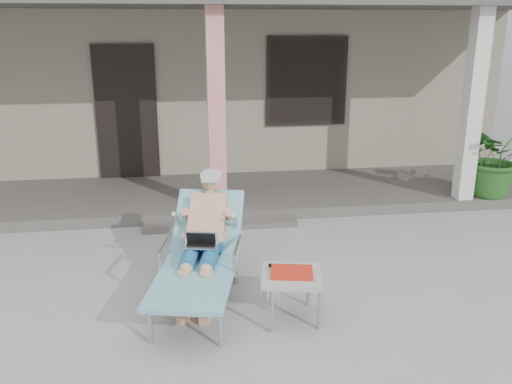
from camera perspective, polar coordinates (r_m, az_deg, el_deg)
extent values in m
plane|color=#9E9E99|center=(5.42, -2.28, -10.63)|extent=(60.00, 60.00, 0.00)
cube|color=gray|center=(11.33, -5.73, 11.89)|extent=(10.00, 5.00, 3.00)
cube|color=black|center=(8.88, -13.46, 8.12)|extent=(0.95, 0.06, 2.10)
cube|color=black|center=(9.02, 5.36, 11.52)|extent=(1.20, 0.06, 1.30)
cube|color=black|center=(9.02, 5.37, 11.52)|extent=(1.32, 0.05, 1.42)
cube|color=#605B56|center=(8.16, -4.39, -0.36)|extent=(10.00, 2.00, 0.15)
cube|color=red|center=(7.02, -4.19, 8.35)|extent=(0.22, 0.22, 2.61)
cube|color=silver|center=(8.04, 21.82, 8.30)|extent=(0.22, 0.22, 2.61)
cube|color=#605B56|center=(7.09, -3.78, -3.42)|extent=(2.00, 0.30, 0.07)
cylinder|color=#B7B7BC|center=(4.65, -11.08, -13.54)|extent=(0.04, 0.04, 0.35)
cylinder|color=#B7B7BC|center=(4.54, -3.77, -14.05)|extent=(0.04, 0.04, 0.35)
cylinder|color=#B7B7BC|center=(5.62, -8.07, -7.73)|extent=(0.04, 0.04, 0.35)
cylinder|color=#B7B7BC|center=(5.53, -2.13, -8.00)|extent=(0.04, 0.04, 0.35)
cube|color=#B7B7BC|center=(4.86, -6.55, -9.38)|extent=(0.82, 1.24, 0.03)
cube|color=#7BB3BF|center=(4.85, -6.56, -9.14)|extent=(0.91, 1.30, 0.04)
cube|color=#B7B7BC|center=(5.53, -5.02, -3.48)|extent=(0.69, 0.66, 0.46)
cube|color=#7BB3BF|center=(5.52, -5.03, -3.17)|extent=(0.79, 0.74, 0.52)
cylinder|color=#A8A8AA|center=(5.64, -4.70, 1.73)|extent=(0.27, 0.27, 0.12)
cube|color=silver|center=(5.15, -5.78, -5.54)|extent=(0.35, 0.28, 0.22)
cube|color=#A7A8A3|center=(4.82, 3.77, -8.82)|extent=(0.61, 0.61, 0.04)
cylinder|color=#B7B7BC|center=(4.71, 1.69, -12.49)|extent=(0.04, 0.04, 0.40)
cylinder|color=#B7B7BC|center=(4.79, 6.73, -12.07)|extent=(0.04, 0.04, 0.40)
cylinder|color=#B7B7BC|center=(5.07, 0.90, -10.18)|extent=(0.04, 0.04, 0.40)
cylinder|color=#B7B7BC|center=(5.14, 5.56, -9.84)|extent=(0.04, 0.04, 0.40)
cube|color=red|center=(4.80, 3.78, -8.43)|extent=(0.41, 0.34, 0.03)
cube|color=black|center=(4.93, 3.46, -7.81)|extent=(0.36, 0.09, 0.04)
imported|color=#26591E|center=(8.49, 23.75, 3.50)|extent=(1.28, 1.20, 1.16)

